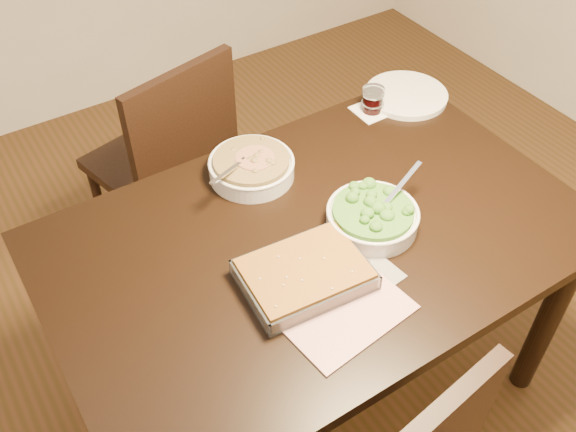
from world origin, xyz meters
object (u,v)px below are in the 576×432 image
object	(u,v)px
dinner_plate	(406,95)
wine_tumbler	(373,99)
table	(317,258)
stew_bowl	(252,166)
broccoli_bowl	(372,217)
baking_dish	(304,275)
chair_far	(170,157)

from	to	relation	value
dinner_plate	wine_tumbler	bearing A→B (deg)	180.00
table	stew_bowl	xyz separation A→B (m)	(-0.03, 0.29, 0.13)
table	stew_bowl	world-z (taller)	stew_bowl
broccoli_bowl	baking_dish	xyz separation A→B (m)	(-0.26, -0.06, -0.01)
broccoli_bowl	chair_far	distance (m)	0.91
stew_bowl	chair_far	world-z (taller)	chair_far
table	wine_tumbler	world-z (taller)	wine_tumbler
stew_bowl	broccoli_bowl	xyz separation A→B (m)	(0.16, -0.35, -0.00)
table	dinner_plate	xyz separation A→B (m)	(0.60, 0.36, 0.10)
wine_tumbler	stew_bowl	bearing A→B (deg)	-172.28
broccoli_bowl	baking_dish	distance (m)	0.26
wine_tumbler	dinner_plate	bearing A→B (deg)	-0.00
stew_bowl	wine_tumbler	xyz separation A→B (m)	(0.49, 0.07, 0.01)
stew_bowl	wine_tumbler	bearing A→B (deg)	7.72
dinner_plate	chair_far	distance (m)	0.85
baking_dish	chair_far	xyz separation A→B (m)	(0.03, 0.90, -0.27)
table	chair_far	size ratio (longest dim) A/B	1.54
stew_bowl	broccoli_bowl	bearing A→B (deg)	-64.68
stew_bowl	baking_dish	xyz separation A→B (m)	(-0.09, -0.41, -0.01)
table	baking_dish	xyz separation A→B (m)	(-0.12, -0.12, 0.12)
wine_tumbler	chair_far	world-z (taller)	chair_far
wine_tumbler	chair_far	bearing A→B (deg)	142.12
stew_bowl	dinner_plate	bearing A→B (deg)	5.97
wine_tumbler	table	bearing A→B (deg)	-141.74
broccoli_bowl	chair_far	xyz separation A→B (m)	(-0.23, 0.84, -0.28)
stew_bowl	chair_far	bearing A→B (deg)	97.15
stew_bowl	wine_tumbler	world-z (taller)	stew_bowl
wine_tumbler	baking_dish	bearing A→B (deg)	-140.59
stew_bowl	broccoli_bowl	world-z (taller)	same
baking_dish	broccoli_bowl	bearing A→B (deg)	18.87
broccoli_bowl	dinner_plate	xyz separation A→B (m)	(0.47, 0.41, -0.02)
broccoli_bowl	baking_dish	size ratio (longest dim) A/B	0.86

